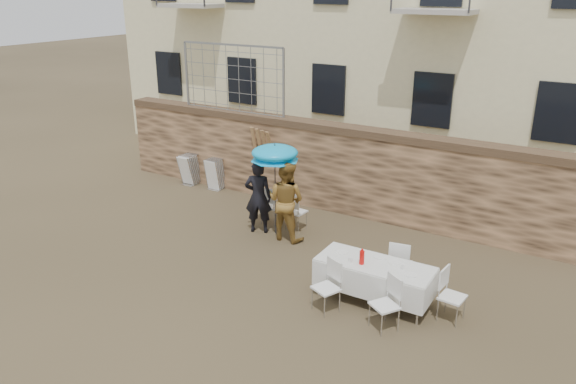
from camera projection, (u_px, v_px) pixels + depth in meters
The scene contains 17 objects.
ground at pixel (211, 292), 10.69m from camera, with size 80.00×80.00×0.00m, color brown.
stone_wall at pixel (331, 167), 14.33m from camera, with size 13.00×0.50×2.20m, color brown.
chain_link_fence at pixel (233, 79), 15.07m from camera, with size 3.20×0.06×1.80m, color gray, non-canonical shape.
man_suit at pixel (258, 197), 13.00m from camera, with size 0.63×0.42×1.74m, color black.
woman_dress at pixel (286, 201), 12.62m from camera, with size 0.90×0.70×1.84m, color #C08C3A.
umbrella at pixel (275, 156), 12.53m from camera, with size 1.09×1.09×2.02m.
couple_chair_left at pixel (271, 205), 13.58m from camera, with size 0.48×0.48×0.96m, color white, non-canonical shape.
couple_chair_right at pixel (296, 211), 13.24m from camera, with size 0.48×0.48×0.96m, color white, non-canonical shape.
banquet_table at pixel (375, 265), 10.13m from camera, with size 2.10×0.85×0.78m.
soda_bottle at pixel (362, 257), 10.04m from camera, with size 0.09×0.09×0.26m, color red.
table_chair_front_left at pixel (326, 287), 9.90m from camera, with size 0.48×0.48×0.96m, color white, non-canonical shape.
table_chair_front_right at pixel (385, 304), 9.37m from camera, with size 0.48×0.48×0.96m, color white, non-canonical shape.
table_chair_back at pixel (400, 263), 10.76m from camera, with size 0.48×0.48×0.96m, color white, non-canonical shape.
table_chair_side at pixel (452, 296), 9.62m from camera, with size 0.48×0.48×0.96m, color white, non-canonical shape.
chair_stack_left at pixel (194, 167), 16.43m from camera, with size 0.46×0.55×0.92m, color white, non-canonical shape.
chair_stack_right at pixel (219, 172), 15.99m from camera, with size 0.46×0.47×0.92m, color white, non-canonical shape.
wood_planks at pixel (267, 162), 15.09m from camera, with size 0.70×0.20×2.00m, color #A37749, non-canonical shape.
Camera 1 is at (6.05, -7.28, 5.50)m, focal length 35.00 mm.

